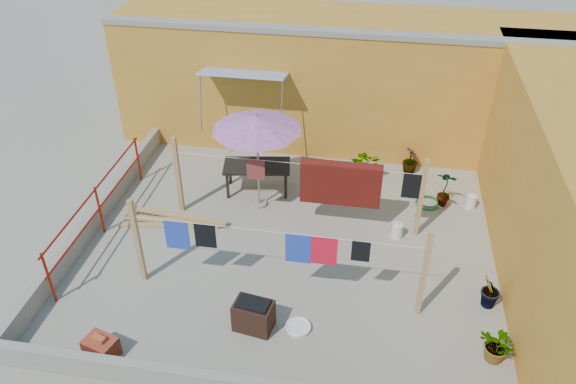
# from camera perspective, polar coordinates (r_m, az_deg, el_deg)

# --- Properties ---
(ground) EXTENTS (80.00, 80.00, 0.00)m
(ground) POSITION_cam_1_polar(r_m,az_deg,el_deg) (11.31, 0.12, -5.45)
(ground) COLOR #9E998E
(ground) RESTS_ON ground
(wall_back) EXTENTS (11.00, 3.27, 3.21)m
(wall_back) POSITION_cam_1_polar(r_m,az_deg,el_deg) (14.42, 5.31, 11.32)
(wall_back) COLOR #C17F2A
(wall_back) RESTS_ON ground
(parapet_left) EXTENTS (0.16, 7.30, 0.44)m
(parapet_left) POSITION_cam_1_polar(r_m,az_deg,el_deg) (12.38, -18.86, -2.32)
(parapet_left) COLOR gray
(parapet_left) RESTS_ON ground
(red_railing) EXTENTS (0.05, 4.20, 1.10)m
(red_railing) POSITION_cam_1_polar(r_m,az_deg,el_deg) (11.85, -18.72, -1.08)
(red_railing) COLOR maroon
(red_railing) RESTS_ON ground
(clothesline_rig) EXTENTS (5.09, 2.35, 1.80)m
(clothesline_rig) POSITION_cam_1_polar(r_m,az_deg,el_deg) (11.02, 4.26, 0.03)
(clothesline_rig) COLOR tan
(clothesline_rig) RESTS_ON ground
(patio_umbrella) EXTENTS (2.19, 2.19, 2.24)m
(patio_umbrella) POSITION_cam_1_polar(r_m,az_deg,el_deg) (11.37, -3.21, 6.95)
(patio_umbrella) COLOR gray
(patio_umbrella) RESTS_ON ground
(outdoor_table) EXTENTS (1.57, 0.96, 0.69)m
(outdoor_table) POSITION_cam_1_polar(r_m,az_deg,el_deg) (12.55, -3.18, 2.51)
(outdoor_table) COLOR black
(outdoor_table) RESTS_ON ground
(brick_stack) EXTENTS (0.58, 0.49, 0.44)m
(brick_stack) POSITION_cam_1_polar(r_m,az_deg,el_deg) (9.71, -18.44, -14.76)
(brick_stack) COLOR #993823
(brick_stack) RESTS_ON ground
(lumber_pile) EXTENTS (2.28, 0.63, 0.14)m
(lumber_pile) POSITION_cam_1_polar(r_m,az_deg,el_deg) (12.08, -11.50, -2.86)
(lumber_pile) COLOR tan
(lumber_pile) RESTS_ON ground
(brazier) EXTENTS (0.70, 0.52, 0.58)m
(brazier) POSITION_cam_1_polar(r_m,az_deg,el_deg) (9.59, -3.52, -12.38)
(brazier) COLOR black
(brazier) RESTS_ON ground
(white_basin) EXTENTS (0.44, 0.44, 0.08)m
(white_basin) POSITION_cam_1_polar(r_m,az_deg,el_deg) (9.72, 1.04, -13.56)
(white_basin) COLOR silver
(white_basin) RESTS_ON ground
(water_jug_a) EXTENTS (0.23, 0.23, 0.36)m
(water_jug_a) POSITION_cam_1_polar(r_m,az_deg,el_deg) (11.64, 11.03, -3.87)
(water_jug_a) COLOR silver
(water_jug_a) RESTS_ON ground
(water_jug_b) EXTENTS (0.22, 0.22, 0.35)m
(water_jug_b) POSITION_cam_1_polar(r_m,az_deg,el_deg) (12.88, 18.10, -0.93)
(water_jug_b) COLOR silver
(water_jug_b) RESTS_ON ground
(green_hose) EXTENTS (0.55, 0.55, 0.08)m
(green_hose) POSITION_cam_1_polar(r_m,az_deg,el_deg) (12.81, 14.02, -1.01)
(green_hose) COLOR #17681F
(green_hose) RESTS_ON ground
(plant_back_a) EXTENTS (0.70, 0.62, 0.75)m
(plant_back_a) POSITION_cam_1_polar(r_m,az_deg,el_deg) (13.23, 7.83, 2.79)
(plant_back_a) COLOR #1E5418
(plant_back_a) RESTS_ON ground
(plant_back_b) EXTENTS (0.45, 0.45, 0.65)m
(plant_back_b) POSITION_cam_1_polar(r_m,az_deg,el_deg) (13.67, 12.33, 3.17)
(plant_back_b) COLOR #1E5418
(plant_back_b) RESTS_ON ground
(plant_right_a) EXTENTS (0.55, 0.45, 0.90)m
(plant_right_a) POSITION_cam_1_polar(r_m,az_deg,el_deg) (12.62, 15.71, 0.39)
(plant_right_a) COLOR #1E5418
(plant_right_a) RESTS_ON ground
(plant_right_b) EXTENTS (0.49, 0.52, 0.75)m
(plant_right_b) POSITION_cam_1_polar(r_m,az_deg,el_deg) (10.43, 19.84, -9.45)
(plant_right_b) COLOR #1E5418
(plant_right_b) RESTS_ON ground
(plant_right_c) EXTENTS (0.75, 0.75, 0.63)m
(plant_right_c) POSITION_cam_1_polar(r_m,az_deg,el_deg) (9.67, 20.61, -14.45)
(plant_right_c) COLOR #1E5418
(plant_right_c) RESTS_ON ground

